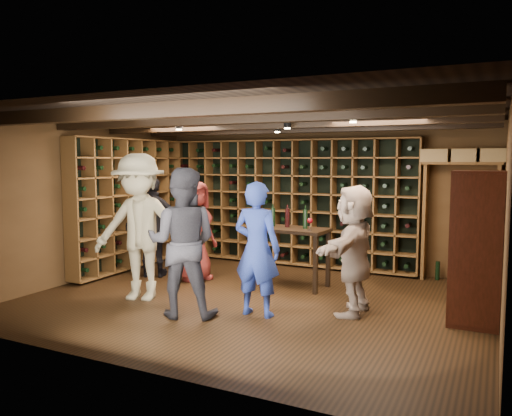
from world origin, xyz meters
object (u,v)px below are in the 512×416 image
at_px(display_cabinet, 475,252).
at_px(tasting_table, 288,235).
at_px(guest_woman_black, 154,227).
at_px(guest_khaki, 139,227).
at_px(guest_beige, 354,250).
at_px(guest_red_floral, 195,231).
at_px(man_blue_shirt, 257,249).
at_px(man_grey_suit, 182,243).

relative_size(display_cabinet, tasting_table, 1.45).
height_order(display_cabinet, guest_woman_black, display_cabinet).
bearing_deg(guest_khaki, guest_beige, -1.05).
height_order(guest_red_floral, guest_khaki, guest_khaki).
distance_m(man_blue_shirt, guest_beige, 1.20).
relative_size(man_blue_shirt, man_grey_suit, 0.91).
bearing_deg(man_blue_shirt, display_cabinet, -161.25).
bearing_deg(man_blue_shirt, guest_beige, -149.10).
xyz_separation_m(guest_woman_black, guest_beige, (3.44, -0.50, -0.01)).
bearing_deg(guest_beige, display_cabinet, 99.56).
bearing_deg(man_grey_suit, tasting_table, -128.06).
height_order(man_grey_suit, tasting_table, man_grey_suit).
bearing_deg(tasting_table, guest_woman_black, -166.35).
height_order(display_cabinet, tasting_table, display_cabinet).
relative_size(guest_khaki, tasting_table, 1.64).
xyz_separation_m(display_cabinet, guest_beige, (-1.36, -0.17, -0.06)).
xyz_separation_m(display_cabinet, guest_woman_black, (-4.80, 0.33, -0.04)).
xyz_separation_m(display_cabinet, guest_red_floral, (-4.06, 0.42, -0.07)).
distance_m(display_cabinet, tasting_table, 2.70).
bearing_deg(man_grey_suit, guest_woman_black, -64.05).
distance_m(guest_khaki, tasting_table, 2.20).
xyz_separation_m(man_blue_shirt, guest_khaki, (-1.75, -0.05, 0.17)).
relative_size(man_blue_shirt, guest_red_floral, 1.04).
bearing_deg(guest_woman_black, guest_khaki, 99.39).
bearing_deg(guest_woman_black, man_blue_shirt, 135.29).
height_order(display_cabinet, guest_khaki, guest_khaki).
height_order(man_blue_shirt, guest_red_floral, man_blue_shirt).
bearing_deg(man_grey_suit, man_blue_shirt, -173.65).
bearing_deg(man_grey_suit, display_cabinet, 179.70).
bearing_deg(guest_red_floral, guest_woman_black, 108.27).
height_order(guest_woman_black, guest_khaki, guest_khaki).
distance_m(display_cabinet, guest_beige, 1.37).
height_order(man_grey_suit, guest_woman_black, man_grey_suit).
bearing_deg(tasting_table, display_cabinet, -12.15).
bearing_deg(display_cabinet, guest_khaki, -168.73).
xyz_separation_m(display_cabinet, man_grey_suit, (-3.20, -1.18, 0.05)).
bearing_deg(guest_beige, guest_red_floral, -100.17).
bearing_deg(man_grey_suit, guest_red_floral, -82.37).
distance_m(guest_woman_black, tasting_table, 2.23).
relative_size(guest_red_floral, tasting_table, 1.30).
relative_size(guest_khaki, guest_beige, 1.24).
distance_m(display_cabinet, man_grey_suit, 3.42).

